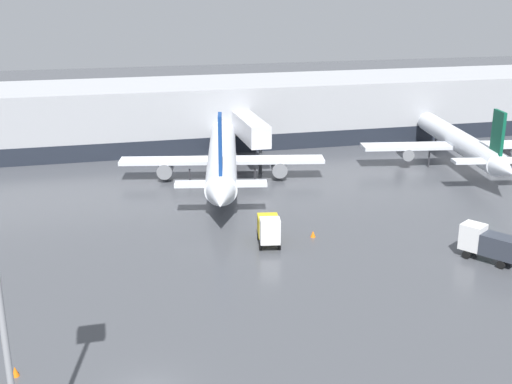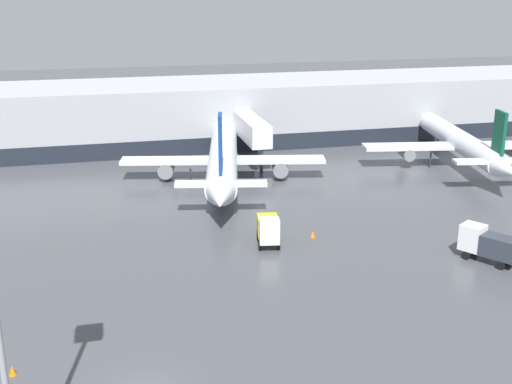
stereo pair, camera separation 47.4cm
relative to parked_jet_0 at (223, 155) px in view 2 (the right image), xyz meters
name	(u,v)px [view 2 (the right image)]	position (x,y,z in m)	size (l,w,h in m)	color
terminal_building	(110,117)	(-12.85, 20.22, 1.51)	(160.00, 27.48, 9.00)	#9EA0A5
parked_jet_0	(223,155)	(0.00, 0.00, 0.00)	(24.81, 38.47, 10.55)	silver
parked_jet_2	(462,143)	(31.27, -1.56, 0.18)	(25.74, 31.83, 9.28)	silver
service_truck_0	(488,243)	(17.26, -29.64, -1.32)	(4.13, 5.06, 2.98)	#2D333D
service_truck_2	(268,228)	(-0.02, -21.64, -1.37)	(2.52, 4.19, 2.93)	gold
traffic_cone_0	(12,370)	(-20.40, -37.86, -2.67)	(0.47, 0.47, 0.64)	orange
traffic_cone_4	(313,234)	(4.53, -20.81, -2.68)	(0.49, 0.49, 0.62)	orange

